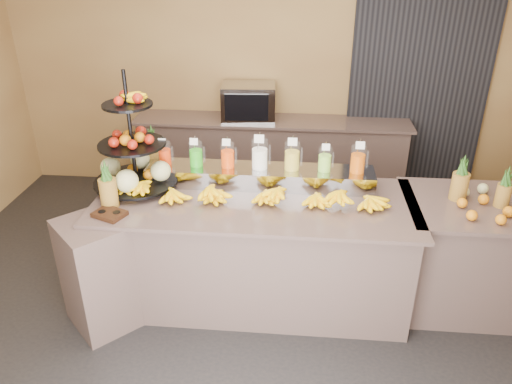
# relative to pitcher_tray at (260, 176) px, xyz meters

# --- Properties ---
(ground) EXTENTS (6.00, 6.00, 0.00)m
(ground) POSITION_rel_pitcher_tray_xyz_m (-0.01, -0.58, -1.01)
(ground) COLOR black
(ground) RESTS_ON ground
(room_envelope) EXTENTS (6.04, 5.02, 2.82)m
(room_envelope) POSITION_rel_pitcher_tray_xyz_m (0.18, 0.21, 0.87)
(room_envelope) COLOR brown
(room_envelope) RESTS_ON ground
(buffet_counter) EXTENTS (2.75, 1.25, 0.93)m
(buffet_counter) POSITION_rel_pitcher_tray_xyz_m (-0.12, -0.32, -0.54)
(buffet_counter) COLOR #876A62
(buffet_counter) RESTS_ON ground
(right_counter) EXTENTS (1.08, 0.88, 0.93)m
(right_counter) POSITION_rel_pitcher_tray_xyz_m (1.69, -0.18, -0.54)
(right_counter) COLOR #876A62
(right_counter) RESTS_ON ground
(back_ledge) EXTENTS (3.10, 0.55, 0.93)m
(back_ledge) POSITION_rel_pitcher_tray_xyz_m (-0.01, 1.67, -0.54)
(back_ledge) COLOR #876A62
(back_ledge) RESTS_ON ground
(pitcher_tray) EXTENTS (1.85, 0.30, 0.15)m
(pitcher_tray) POSITION_rel_pitcher_tray_xyz_m (0.00, 0.00, 0.00)
(pitcher_tray) COLOR gray
(pitcher_tray) RESTS_ON buffet_counter
(juice_pitcher_orange_a) EXTENTS (0.11, 0.11, 0.26)m
(juice_pitcher_orange_a) POSITION_rel_pitcher_tray_xyz_m (-0.78, -0.00, 0.16)
(juice_pitcher_orange_a) COLOR silver
(juice_pitcher_orange_a) RESTS_ON pitcher_tray
(juice_pitcher_green) EXTENTS (0.11, 0.11, 0.27)m
(juice_pitcher_green) POSITION_rel_pitcher_tray_xyz_m (-0.52, -0.00, 0.17)
(juice_pitcher_green) COLOR silver
(juice_pitcher_green) RESTS_ON pitcher_tray
(juice_pitcher_orange_b) EXTENTS (0.11, 0.12, 0.27)m
(juice_pitcher_orange_b) POSITION_rel_pitcher_tray_xyz_m (-0.26, -0.00, 0.17)
(juice_pitcher_orange_b) COLOR silver
(juice_pitcher_orange_b) RESTS_ON pitcher_tray
(juice_pitcher_milk) EXTENTS (0.13, 0.14, 0.32)m
(juice_pitcher_milk) POSITION_rel_pitcher_tray_xyz_m (-0.00, -0.00, 0.18)
(juice_pitcher_milk) COLOR silver
(juice_pitcher_milk) RESTS_ON pitcher_tray
(juice_pitcher_lemon) EXTENTS (0.12, 0.13, 0.30)m
(juice_pitcher_lemon) POSITION_rel_pitcher_tray_xyz_m (0.26, -0.00, 0.18)
(juice_pitcher_lemon) COLOR silver
(juice_pitcher_lemon) RESTS_ON pitcher_tray
(juice_pitcher_lime) EXTENTS (0.11, 0.11, 0.26)m
(juice_pitcher_lime) POSITION_rel_pitcher_tray_xyz_m (0.52, -0.00, 0.16)
(juice_pitcher_lime) COLOR silver
(juice_pitcher_lime) RESTS_ON pitcher_tray
(juice_pitcher_orange_c) EXTENTS (0.12, 0.12, 0.29)m
(juice_pitcher_orange_c) POSITION_rel_pitcher_tray_xyz_m (0.78, -0.00, 0.17)
(juice_pitcher_orange_c) COLOR silver
(juice_pitcher_orange_c) RESTS_ON pitcher_tray
(banana_heap) EXTENTS (2.13, 0.19, 0.18)m
(banana_heap) POSITION_rel_pitcher_tray_xyz_m (-0.11, -0.29, 0.00)
(banana_heap) COLOR yellow
(banana_heap) RESTS_ON buffet_counter
(fruit_stand) EXTENTS (0.82, 0.82, 0.96)m
(fruit_stand) POSITION_rel_pitcher_tray_xyz_m (-0.95, -0.13, 0.17)
(fruit_stand) COLOR black
(fruit_stand) RESTS_ON buffet_counter
(condiment_caddy) EXTENTS (0.27, 0.24, 0.03)m
(condiment_caddy) POSITION_rel_pitcher_tray_xyz_m (-1.05, -0.62, -0.06)
(condiment_caddy) COLOR black
(condiment_caddy) RESTS_ON buffet_counter
(pineapple_left_a) EXTENTS (0.13, 0.13, 0.38)m
(pineapple_left_a) POSITION_rel_pitcher_tray_xyz_m (-1.10, -0.48, 0.07)
(pineapple_left_a) COLOR brown
(pineapple_left_a) RESTS_ON buffet_counter
(pineapple_left_b) EXTENTS (0.15, 0.15, 0.44)m
(pineapple_left_b) POSITION_rel_pitcher_tray_xyz_m (-0.93, 0.17, 0.09)
(pineapple_left_b) COLOR brown
(pineapple_left_b) RESTS_ON buffet_counter
(right_fruit_pile) EXTENTS (0.41, 0.39, 0.22)m
(right_fruit_pile) POSITION_rel_pitcher_tray_xyz_m (1.69, -0.25, -0.01)
(right_fruit_pile) COLOR brown
(right_fruit_pile) RESTS_ON right_counter
(oven_warmer) EXTENTS (0.61, 0.45, 0.39)m
(oven_warmer) POSITION_rel_pitcher_tray_xyz_m (-0.27, 1.67, 0.12)
(oven_warmer) COLOR gray
(oven_warmer) RESTS_ON back_ledge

